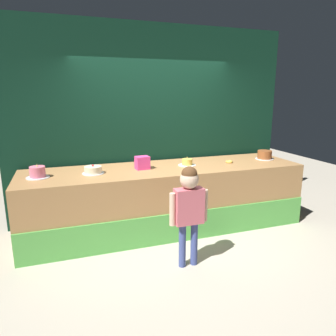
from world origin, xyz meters
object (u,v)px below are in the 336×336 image
Objects in this scene: donut at (229,162)px; cake_center_left at (93,170)px; cake_far_left at (38,173)px; child_figure at (189,203)px; pink_box at (142,163)px; cake_center_right at (187,163)px; cake_far_right at (265,155)px.

donut is 2.08m from cake_center_left.
cake_center_left is at bearing -1.05° from cake_far_left.
child_figure reaches higher than pink_box.
cake_center_left is 1.10× the size of cake_center_right.
cake_center_right is at bearing 0.39° from pink_box.
cake_center_right is (1.38, 0.04, -0.00)m from cake_center_left.
cake_center_left is at bearing -178.73° from cake_far_right.
child_figure is at bearing -34.34° from cake_far_left.
pink_box is 0.69m from cake_center_right.
child_figure is at bearing -49.60° from cake_center_left.
child_figure is 4.09× the size of cake_far_right.
cake_far_right is at bearing 0.82° from cake_center_right.
pink_box is at bearing -179.61° from cake_center_right.
donut is at bearing 0.04° from cake_center_left.
cake_center_left is 1.00× the size of cake_far_right.
cake_far_right is (0.69, 0.06, 0.05)m from donut.
donut is 0.69m from cake_center_right.
cake_far_right is (2.77, 0.06, 0.02)m from cake_center_left.
cake_center_right is (0.69, 0.00, -0.05)m from pink_box.
cake_far_left reaches higher than cake_center_right.
cake_far_right reaches higher than cake_center_left.
cake_far_right is at bearing 4.94° from donut.
cake_far_left reaches higher than cake_far_right.
child_figure is 1.24m from cake_center_right.
cake_center_right is 0.91× the size of cake_far_right.
cake_far_left is (-2.77, 0.01, 0.05)m from donut.
cake_far_left is (-1.63, 1.11, 0.22)m from child_figure.
cake_far_left is 3.46m from cake_far_right.
cake_center_right is 1.39m from cake_far_right.
pink_box reaches higher than cake_center_left.
donut is at bearing -0.23° from cake_far_left.
cake_center_left reaches higher than donut.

